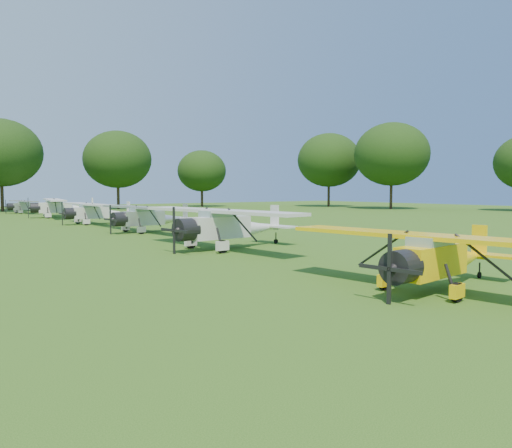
{
  "coord_description": "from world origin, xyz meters",
  "views": [
    {
      "loc": [
        -13.58,
        -20.32,
        3.12
      ],
      "look_at": [
        0.67,
        -0.31,
        1.4
      ],
      "focal_mm": 35.0,
      "sensor_mm": 36.0,
      "label": 1
    }
  ],
  "objects_px": {
    "aircraft_3": "(227,223)",
    "aircraft_5": "(96,211)",
    "aircraft_7": "(27,205)",
    "aircraft_4": "(149,216)",
    "aircraft_6": "(60,206)",
    "aircraft_2": "(439,254)"
  },
  "relations": [
    {
      "from": "aircraft_3",
      "to": "aircraft_5",
      "type": "relative_size",
      "value": 1.13
    },
    {
      "from": "aircraft_3",
      "to": "aircraft_7",
      "type": "xyz_separation_m",
      "value": [
        -0.57,
        47.93,
        -0.28
      ]
    },
    {
      "from": "aircraft_4",
      "to": "aircraft_3",
      "type": "bearing_deg",
      "value": -98.78
    },
    {
      "from": "aircraft_4",
      "to": "aircraft_6",
      "type": "relative_size",
      "value": 0.92
    },
    {
      "from": "aircraft_7",
      "to": "aircraft_6",
      "type": "bearing_deg",
      "value": -90.53
    },
    {
      "from": "aircraft_4",
      "to": "aircraft_7",
      "type": "relative_size",
      "value": 1.14
    },
    {
      "from": "aircraft_6",
      "to": "aircraft_7",
      "type": "height_order",
      "value": "aircraft_6"
    },
    {
      "from": "aircraft_3",
      "to": "aircraft_5",
      "type": "xyz_separation_m",
      "value": [
        0.28,
        22.62,
        -0.15
      ]
    },
    {
      "from": "aircraft_3",
      "to": "aircraft_4",
      "type": "distance_m",
      "value": 11.97
    },
    {
      "from": "aircraft_5",
      "to": "aircraft_6",
      "type": "height_order",
      "value": "aircraft_6"
    },
    {
      "from": "aircraft_3",
      "to": "aircraft_2",
      "type": "bearing_deg",
      "value": -98.77
    },
    {
      "from": "aircraft_2",
      "to": "aircraft_3",
      "type": "relative_size",
      "value": 0.85
    },
    {
      "from": "aircraft_3",
      "to": "aircraft_5",
      "type": "bearing_deg",
      "value": 82.6
    },
    {
      "from": "aircraft_2",
      "to": "aircraft_4",
      "type": "distance_m",
      "value": 24.96
    },
    {
      "from": "aircraft_4",
      "to": "aircraft_7",
      "type": "xyz_separation_m",
      "value": [
        -1.34,
        35.99,
        -0.15
      ]
    },
    {
      "from": "aircraft_2",
      "to": "aircraft_5",
      "type": "distance_m",
      "value": 35.61
    },
    {
      "from": "aircraft_3",
      "to": "aircraft_6",
      "type": "height_order",
      "value": "aircraft_3"
    },
    {
      "from": "aircraft_5",
      "to": "aircraft_7",
      "type": "bearing_deg",
      "value": 90.75
    },
    {
      "from": "aircraft_3",
      "to": "aircraft_4",
      "type": "height_order",
      "value": "aircraft_3"
    },
    {
      "from": "aircraft_2",
      "to": "aircraft_4",
      "type": "relative_size",
      "value": 0.95
    },
    {
      "from": "aircraft_2",
      "to": "aircraft_6",
      "type": "xyz_separation_m",
      "value": [
        0.81,
        48.01,
        0.17
      ]
    },
    {
      "from": "aircraft_2",
      "to": "aircraft_5",
      "type": "relative_size",
      "value": 0.96
    }
  ]
}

